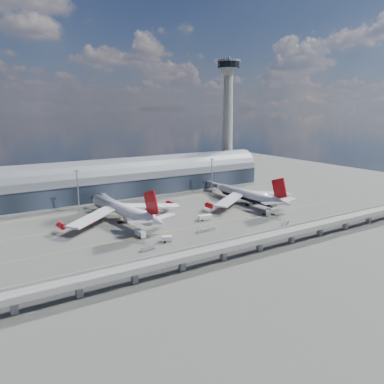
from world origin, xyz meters
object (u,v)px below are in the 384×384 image
service_truck_3 (269,212)px  cargo_train_0 (148,248)px  floodlight_mast_left (78,189)px  service_truck_1 (167,239)px  airliner_left (123,210)px  service_truck_2 (205,217)px  cargo_train_1 (206,230)px  airliner_right (249,196)px  service_truck_0 (140,233)px  cargo_train_2 (285,224)px  service_truck_5 (130,219)px  control_tower (228,121)px  service_truck_4 (256,202)px  floodlight_mast_right (212,175)px

service_truck_3 → cargo_train_0: (-85.20, -13.88, -0.82)m
floodlight_mast_left → service_truck_1: bearing=-75.4°
service_truck_1 → airliner_left: bearing=29.2°
service_truck_1 → service_truck_2: (35.12, 20.07, 0.18)m
airliner_left → service_truck_3: bearing=-32.0°
cargo_train_1 → airliner_right: bearing=-60.9°
service_truck_0 → cargo_train_2: service_truck_0 is taller
cargo_train_1 → service_truck_0: bearing=71.0°
service_truck_3 → service_truck_5: 81.57m
airliner_left → service_truck_5: bearing=-51.2°
control_tower → service_truck_2: (-79.56, -85.93, -50.09)m
airliner_left → service_truck_2: bearing=-37.5°
service_truck_5 → cargo_train_1: 45.61m
cargo_train_1 → service_truck_5: bearing=34.9°
service_truck_4 → service_truck_5: 87.72m
airliner_left → cargo_train_0: airliner_left is taller
service_truck_5 → service_truck_3: bearing=-89.9°
airliner_left → cargo_train_2: airliner_left is taller
service_truck_1 → service_truck_2: service_truck_2 is taller
airliner_left → service_truck_5: 6.42m
service_truck_0 → service_truck_5: size_ratio=1.24×
service_truck_4 → service_truck_5: service_truck_5 is taller
service_truck_5 → service_truck_2: bearing=-95.1°
floodlight_mast_left → floodlight_mast_right: 100.00m
floodlight_mast_right → service_truck_3: 70.78m
airliner_left → cargo_train_0: bearing=-107.0°
floodlight_mast_left → service_truck_3: 116.91m
service_truck_0 → cargo_train_0: bearing=-104.7°
floodlight_mast_left → service_truck_5: (17.92, -38.23, -12.16)m
service_truck_0 → cargo_train_2: bearing=-19.9°
floodlight_mast_right → service_truck_1: bearing=-135.6°
control_tower → airliner_right: (-34.61, -70.86, -45.83)m
control_tower → cargo_train_1: size_ratio=9.34×
service_truck_4 → control_tower: bearing=72.6°
floodlight_mast_left → service_truck_4: size_ratio=5.68×
service_truck_2 → floodlight_mast_right: bearing=-30.5°
airliner_left → service_truck_3: 85.28m
cargo_train_0 → service_truck_3: bearing=-69.8°
airliner_right → service_truck_1: airliner_right is taller
airliner_right → service_truck_2: (-44.94, -15.07, -4.26)m
service_truck_2 → cargo_train_2: bearing=-128.1°
cargo_train_2 → cargo_train_1: bearing=104.9°
floodlight_mast_left → service_truck_5: 43.94m
floodlight_mast_left → service_truck_0: bearing=-79.1°
floodlight_mast_right → cargo_train_2: (-13.27, -89.40, -12.73)m
service_truck_4 → service_truck_5: size_ratio=0.71×
airliner_left → service_truck_3: size_ratio=11.52×
airliner_left → airliner_right: 85.56m
service_truck_3 → floodlight_mast_right: bearing=129.4°
cargo_train_1 → cargo_train_2: bearing=-109.7°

